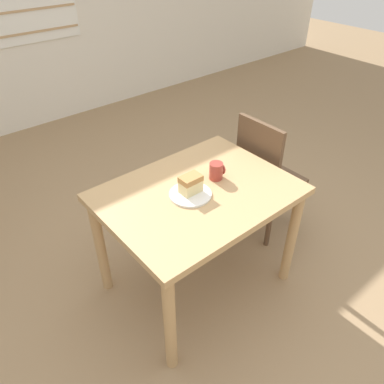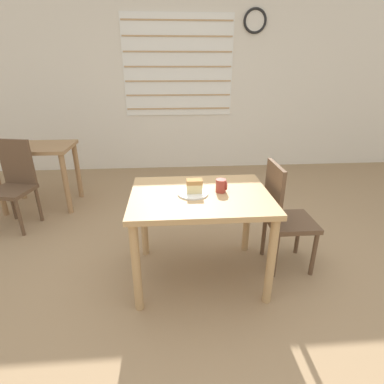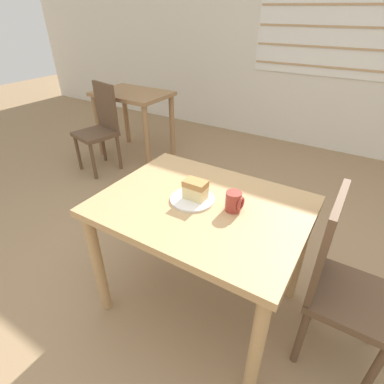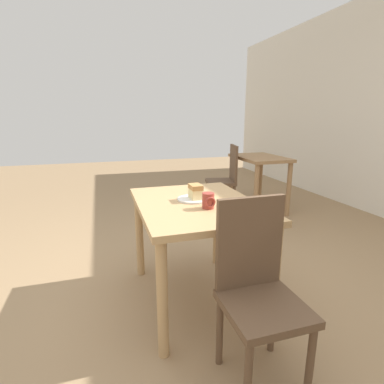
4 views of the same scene
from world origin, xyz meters
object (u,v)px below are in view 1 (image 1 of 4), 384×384
cake_slice (191,184)px  coffee_mug (217,171)px  dining_table_near (198,206)px  plate (190,194)px  chair_near_window (265,175)px

cake_slice → coffee_mug: (0.20, 0.02, -0.01)m
dining_table_near → coffee_mug: bearing=9.3°
plate → cake_slice: cake_slice is taller
chair_near_window → coffee_mug: (-0.53, -0.07, 0.29)m
dining_table_near → cake_slice: (-0.04, 0.01, 0.17)m
dining_table_near → cake_slice: cake_slice is taller
plate → cake_slice: 0.06m
chair_near_window → plate: chair_near_window is taller
chair_near_window → plate: size_ratio=4.06×
plate → coffee_mug: bearing=7.9°
chair_near_window → cake_slice: (-0.73, -0.08, 0.31)m
chair_near_window → coffee_mug: chair_near_window is taller
cake_slice → coffee_mug: cake_slice is taller
dining_table_near → plate: size_ratio=4.57×
dining_table_near → chair_near_window: chair_near_window is taller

